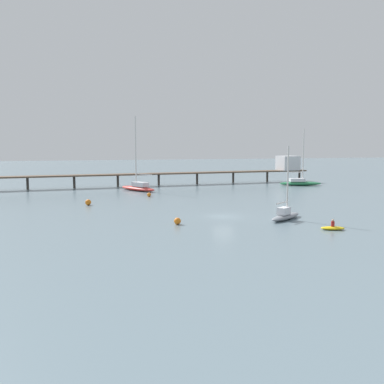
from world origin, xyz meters
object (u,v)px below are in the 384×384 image
Objects in this scene: sailboat_green at (300,182)px; sailboat_red at (138,187)px; sailboat_gray at (285,214)px; mooring_buoy_near at (149,195)px; dinghy_yellow at (333,228)px; pier at (223,169)px; mooring_buoy_far at (88,202)px; mooring_buoy_outer at (177,221)px.

sailboat_red is (-35.82, -1.28, 0.10)m from sailboat_green.
sailboat_gray is 29.40m from mooring_buoy_near.
sailboat_gray is 7.24m from dinghy_yellow.
sailboat_gray reaches higher than pier.
mooring_buoy_far is (-31.35, -28.75, -2.98)m from pier.
dinghy_yellow is (14.27, -43.96, -0.61)m from sailboat_red.
sailboat_red is 16.48× the size of mooring_buoy_far.
pier is at bearing 26.59° from sailboat_red.
sailboat_green reaches higher than mooring_buoy_outer.
mooring_buoy_outer is 20.73m from mooring_buoy_far.
dinghy_yellow is 16.83m from mooring_buoy_outer.
dinghy_yellow is (-21.56, -45.24, -0.51)m from sailboat_green.
mooring_buoy_outer is 26.61m from mooring_buoy_near.
pier is at bearing 147.32° from sailboat_green.
sailboat_green reaches higher than mooring_buoy_near.
sailboat_green is (14.58, -9.35, -2.69)m from pier.
mooring_buoy_outer is at bearing -115.09° from pier.
pier is at bearing 79.42° from sailboat_gray.
sailboat_green reaches higher than mooring_buoy_far.
sailboat_gray is at bearing -100.58° from pier.
mooring_buoy_far is at bearing 139.95° from sailboat_gray.
mooring_buoy_far is at bearing 133.32° from dinghy_yellow.
sailboat_red is at bearing 107.98° from dinghy_yellow.
dinghy_yellow is (1.92, -6.97, -0.45)m from sailboat_gray.
pier is at bearing 42.53° from mooring_buoy_far.
sailboat_red is 46.22m from dinghy_yellow.
pier is 52.35m from mooring_buoy_outer.
sailboat_gray is 10.05× the size of mooring_buoy_far.
pier is 84.35× the size of mooring_buoy_far.
pier is at bearing 44.88° from mooring_buoy_near.
mooring_buoy_far reaches higher than mooring_buoy_outer.
mooring_buoy_far is (-10.10, -18.12, -0.38)m from sailboat_red.
sailboat_gray is (-8.89, -47.62, -2.76)m from pier.
sailboat_green is at bearing 22.90° from mooring_buoy_far.
sailboat_green is at bearing 58.48° from sailboat_gray.
pier is 42.64m from mooring_buoy_far.
pier is 27.16× the size of dinghy_yellow.
mooring_buoy_far is (-22.45, 18.87, -0.23)m from sailboat_gray.
dinghy_yellow is at bearing -25.54° from mooring_buoy_outer.
sailboat_red reaches higher than sailboat_green.
dinghy_yellow is 3.86× the size of mooring_buoy_near.
mooring_buoy_near is at bearing -162.15° from sailboat_green.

